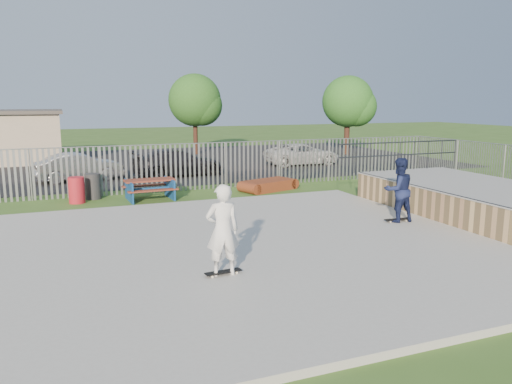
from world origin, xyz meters
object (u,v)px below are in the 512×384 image
object	(u,v)px
trash_bin_grey	(93,186)
skater_white	(223,230)
car_dark	(178,163)
trash_bin_red	(77,190)
skater_navy	(398,190)
tree_right	(348,102)
car_silver	(79,167)
funbox	(268,185)
car_white	(302,154)
picnic_table	(150,189)
tree_mid	(195,100)

from	to	relation	value
trash_bin_grey	skater_white	bearing A→B (deg)	-79.46
car_dark	skater_white	distance (m)	15.29
trash_bin_red	skater_navy	size ratio (longest dim) A/B	0.50
trash_bin_red	skater_navy	distance (m)	11.61
car_dark	trash_bin_grey	bearing A→B (deg)	130.18
trash_bin_grey	tree_right	world-z (taller)	tree_right
car_silver	trash_bin_grey	bearing A→B (deg)	173.15
trash_bin_red	car_dark	size ratio (longest dim) A/B	0.21
funbox	car_white	xyz separation A→B (m)	(5.17, 7.09, 0.43)
tree_right	skater_white	xyz separation A→B (m)	(-15.91, -20.96, -2.57)
trash_bin_grey	car_silver	xyz separation A→B (m)	(-0.31, 4.80, 0.18)
car_silver	skater_navy	size ratio (longest dim) A/B	2.06
trash_bin_grey	car_silver	size ratio (longest dim) A/B	0.25
picnic_table	tree_mid	distance (m)	16.74
funbox	car_white	bearing A→B (deg)	34.52
picnic_table	car_white	xyz separation A→B (m)	(10.25, 7.28, 0.24)
skater_white	car_silver	bearing A→B (deg)	-77.05
funbox	car_silver	xyz separation A→B (m)	(-7.42, 5.56, 0.46)
trash_bin_red	car_white	bearing A→B (deg)	28.24
car_dark	car_white	size ratio (longest dim) A/B	1.03
car_white	tree_mid	size ratio (longest dim) A/B	0.80
skater_navy	tree_mid	bearing A→B (deg)	-85.72
car_silver	trash_bin_red	bearing A→B (deg)	166.06
trash_bin_red	car_silver	distance (m)	5.41
trash_bin_grey	car_dark	bearing A→B (deg)	46.19
picnic_table	funbox	xyz separation A→B (m)	(5.08, 0.19, -0.19)
tree_right	car_dark	bearing A→B (deg)	-156.42
tree_mid	skater_navy	size ratio (longest dim) A/B	2.88
funbox	skater_white	xyz separation A→B (m)	(-5.16, -9.74, 0.91)
car_white	skater_navy	bearing A→B (deg)	165.01
tree_mid	funbox	bearing A→B (deg)	-92.91
trash_bin_grey	tree_mid	bearing A→B (deg)	61.25
car_white	tree_right	size ratio (longest dim) A/B	0.82
trash_bin_red	tree_mid	size ratio (longest dim) A/B	0.17
car_dark	skater_navy	size ratio (longest dim) A/B	2.36
tree_right	skater_white	distance (m)	26.44
tree_right	car_silver	bearing A→B (deg)	-162.69
car_silver	skater_white	size ratio (longest dim) A/B	2.06
trash_bin_grey	car_white	xyz separation A→B (m)	(12.28, 6.34, 0.15)
tree_right	tree_mid	bearing A→B (deg)	158.67
car_white	skater_white	bearing A→B (deg)	148.86
picnic_table	trash_bin_grey	bearing A→B (deg)	151.97
skater_navy	skater_white	distance (m)	6.91
car_white	trash_bin_grey	bearing A→B (deg)	117.70
picnic_table	skater_white	size ratio (longest dim) A/B	1.01
trash_bin_red	skater_white	bearing A→B (deg)	-75.37
picnic_table	car_white	distance (m)	12.58
tree_mid	tree_right	distance (m)	10.72
funbox	car_dark	bearing A→B (deg)	97.48
tree_right	skater_navy	size ratio (longest dim) A/B	2.81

